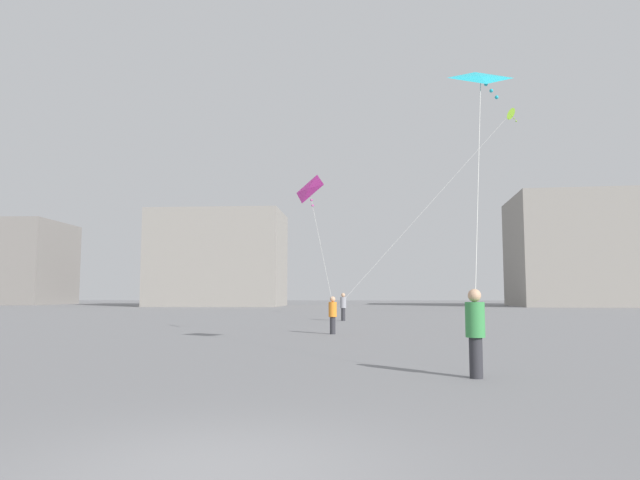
{
  "coord_description": "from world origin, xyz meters",
  "views": [
    {
      "loc": [
        1.46,
        -5.67,
        1.74
      ],
      "look_at": [
        0.0,
        14.58,
        3.65
      ],
      "focal_mm": 32.14,
      "sensor_mm": 36.0,
      "label": 1
    }
  ],
  "objects_px": {
    "kite_cyan_delta": "(481,80)",
    "building_left_hall": "(22,263)",
    "kite_magenta_delta": "(309,190)",
    "person_in_grey": "(343,305)",
    "person_in_orange": "(333,313)",
    "building_right_hall": "(600,251)",
    "kite_lime_diamond": "(506,119)",
    "building_centre_hall": "(219,259)",
    "person_in_green": "(475,329)"
  },
  "relations": [
    {
      "from": "building_left_hall",
      "to": "building_centre_hall",
      "type": "relative_size",
      "value": 0.84
    },
    {
      "from": "building_centre_hall",
      "to": "building_right_hall",
      "type": "bearing_deg",
      "value": 1.77
    },
    {
      "from": "building_right_hall",
      "to": "kite_magenta_delta",
      "type": "bearing_deg",
      "value": -121.13
    },
    {
      "from": "kite_cyan_delta",
      "to": "building_right_hall",
      "type": "distance_m",
      "value": 74.02
    },
    {
      "from": "building_centre_hall",
      "to": "building_right_hall",
      "type": "height_order",
      "value": "building_right_hall"
    },
    {
      "from": "kite_lime_diamond",
      "to": "person_in_grey",
      "type": "bearing_deg",
      "value": -171.73
    },
    {
      "from": "kite_magenta_delta",
      "to": "person_in_orange",
      "type": "bearing_deg",
      "value": 57.47
    },
    {
      "from": "person_in_green",
      "to": "building_centre_hall",
      "type": "distance_m",
      "value": 72.74
    },
    {
      "from": "building_left_hall",
      "to": "building_centre_hall",
      "type": "bearing_deg",
      "value": -16.11
    },
    {
      "from": "person_in_orange",
      "to": "kite_cyan_delta",
      "type": "xyz_separation_m",
      "value": [
        4.51,
        -9.85,
        6.58
      ]
    },
    {
      "from": "kite_lime_diamond",
      "to": "building_right_hall",
      "type": "relative_size",
      "value": 0.53
    },
    {
      "from": "person_in_green",
      "to": "building_right_hall",
      "type": "xyz_separation_m",
      "value": [
        31.18,
        70.49,
        6.75
      ]
    },
    {
      "from": "building_centre_hall",
      "to": "person_in_orange",
      "type": "bearing_deg",
      "value": -71.07
    },
    {
      "from": "kite_magenta_delta",
      "to": "building_left_hall",
      "type": "distance_m",
      "value": 86.91
    },
    {
      "from": "person_in_orange",
      "to": "building_centre_hall",
      "type": "xyz_separation_m",
      "value": [
        -19.21,
        56.02,
        5.85
      ]
    },
    {
      "from": "kite_magenta_delta",
      "to": "building_centre_hall",
      "type": "xyz_separation_m",
      "value": [
        -18.29,
        57.46,
        0.66
      ]
    },
    {
      "from": "kite_lime_diamond",
      "to": "building_left_hall",
      "type": "relative_size",
      "value": 0.85
    },
    {
      "from": "person_in_orange",
      "to": "building_left_hall",
      "type": "height_order",
      "value": "building_left_hall"
    },
    {
      "from": "kite_magenta_delta",
      "to": "kite_lime_diamond",
      "type": "xyz_separation_m",
      "value": [
        12.17,
        15.53,
        7.64
      ]
    },
    {
      "from": "person_in_green",
      "to": "kite_cyan_delta",
      "type": "xyz_separation_m",
      "value": [
        0.9,
        2.95,
        6.47
      ]
    },
    {
      "from": "kite_cyan_delta",
      "to": "building_left_hall",
      "type": "xyz_separation_m",
      "value": [
        -59.71,
        76.27,
        -0.62
      ]
    },
    {
      "from": "building_left_hall",
      "to": "building_right_hall",
      "type": "bearing_deg",
      "value": -5.54
    },
    {
      "from": "kite_magenta_delta",
      "to": "kite_cyan_delta",
      "type": "bearing_deg",
      "value": -57.18
    },
    {
      "from": "kite_magenta_delta",
      "to": "building_right_hall",
      "type": "bearing_deg",
      "value": 58.87
    },
    {
      "from": "person_in_grey",
      "to": "person_in_orange",
      "type": "bearing_deg",
      "value": 166.11
    },
    {
      "from": "person_in_orange",
      "to": "kite_magenta_delta",
      "type": "height_order",
      "value": "kite_magenta_delta"
    },
    {
      "from": "kite_cyan_delta",
      "to": "kite_lime_diamond",
      "type": "relative_size",
      "value": 0.5
    },
    {
      "from": "person_in_orange",
      "to": "building_right_hall",
      "type": "height_order",
      "value": "building_right_hall"
    },
    {
      "from": "kite_lime_diamond",
      "to": "building_right_hall",
      "type": "height_order",
      "value": "building_right_hall"
    },
    {
      "from": "person_in_orange",
      "to": "building_left_hall",
      "type": "distance_m",
      "value": 86.57
    },
    {
      "from": "kite_magenta_delta",
      "to": "building_left_hall",
      "type": "xyz_separation_m",
      "value": [
        -54.29,
        67.86,
        0.77
      ]
    },
    {
      "from": "kite_cyan_delta",
      "to": "building_centre_hall",
      "type": "bearing_deg",
      "value": 109.8
    },
    {
      "from": "kite_magenta_delta",
      "to": "building_right_hall",
      "type": "distance_m",
      "value": 69.1
    },
    {
      "from": "kite_magenta_delta",
      "to": "building_centre_hall",
      "type": "relative_size",
      "value": 0.29
    },
    {
      "from": "building_centre_hall",
      "to": "kite_magenta_delta",
      "type": "bearing_deg",
      "value": -72.35
    },
    {
      "from": "person_in_orange",
      "to": "person_in_grey",
      "type": "height_order",
      "value": "person_in_grey"
    },
    {
      "from": "person_in_green",
      "to": "kite_magenta_delta",
      "type": "xyz_separation_m",
      "value": [
        -4.53,
        11.36,
        5.07
      ]
    },
    {
      "from": "person_in_green",
      "to": "kite_magenta_delta",
      "type": "distance_m",
      "value": 13.24
    },
    {
      "from": "person_in_orange",
      "to": "kite_cyan_delta",
      "type": "height_order",
      "value": "kite_cyan_delta"
    },
    {
      "from": "person_in_grey",
      "to": "building_left_hall",
      "type": "bearing_deg",
      "value": 32.09
    },
    {
      "from": "kite_magenta_delta",
      "to": "kite_lime_diamond",
      "type": "height_order",
      "value": "kite_lime_diamond"
    },
    {
      "from": "kite_magenta_delta",
      "to": "kite_lime_diamond",
      "type": "distance_m",
      "value": 21.16
    },
    {
      "from": "person_in_orange",
      "to": "kite_cyan_delta",
      "type": "relative_size",
      "value": 0.25
    },
    {
      "from": "building_centre_hall",
      "to": "building_right_hall",
      "type": "xyz_separation_m",
      "value": [
        54.0,
        1.67,
        1.02
      ]
    },
    {
      "from": "person_in_orange",
      "to": "person_in_green",
      "type": "relative_size",
      "value": 0.89
    },
    {
      "from": "person_in_grey",
      "to": "kite_magenta_delta",
      "type": "relative_size",
      "value": 0.34
    },
    {
      "from": "kite_cyan_delta",
      "to": "building_centre_hall",
      "type": "xyz_separation_m",
      "value": [
        -23.71,
        65.88,
        -0.73
      ]
    },
    {
      "from": "kite_cyan_delta",
      "to": "building_left_hall",
      "type": "bearing_deg",
      "value": 128.06
    },
    {
      "from": "person_in_grey",
      "to": "kite_lime_diamond",
      "type": "xyz_separation_m",
      "value": [
        11.19,
        1.63,
        12.74
      ]
    },
    {
      "from": "kite_lime_diamond",
      "to": "building_centre_hall",
      "type": "height_order",
      "value": "kite_lime_diamond"
    }
  ]
}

